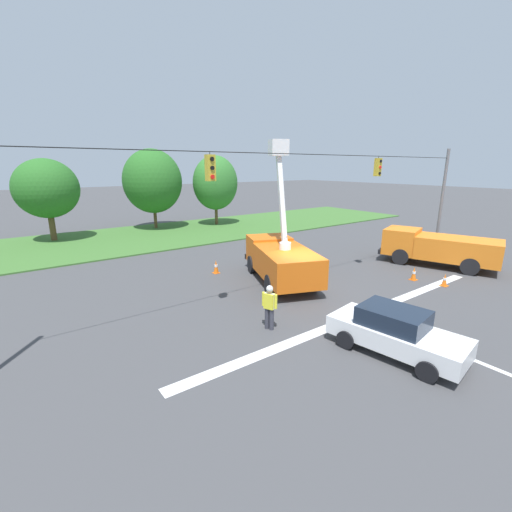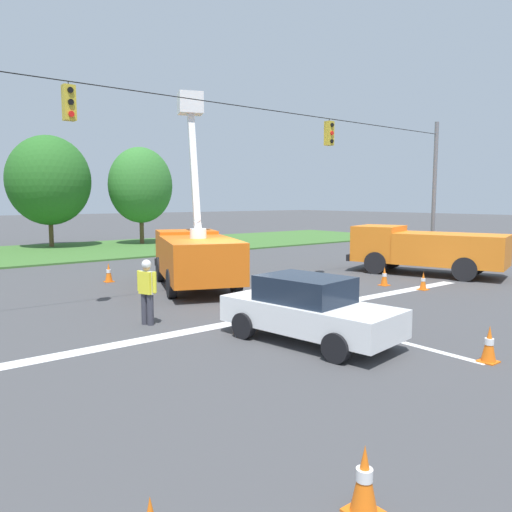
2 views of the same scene
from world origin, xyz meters
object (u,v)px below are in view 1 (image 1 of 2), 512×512
object	(u,v)px
tree_east	(215,183)
road_worker	(269,305)
sedan_white	(395,331)
tree_west	(47,189)
traffic_cone_near_bucket	(216,267)
tree_centre	(153,181)
traffic_cone_far_left	(414,274)
traffic_cone_foreground_right	(279,256)
traffic_cone_lane_edge_b	(445,280)
utility_truck_bucket_lift	(280,257)
utility_truck_support_near	(438,247)

from	to	relation	value
tree_east	road_worker	bearing A→B (deg)	-115.21
sedan_white	tree_west	bearing A→B (deg)	104.32
tree_west	traffic_cone_near_bucket	bearing A→B (deg)	-67.46
tree_centre	sedan_white	xyz separation A→B (m)	(-2.10, -27.50, -3.85)
tree_east	traffic_cone_far_left	xyz separation A→B (m)	(-0.32, -22.16, -4.02)
traffic_cone_foreground_right	traffic_cone_far_left	bearing A→B (deg)	-64.96
traffic_cone_lane_edge_b	traffic_cone_far_left	world-z (taller)	traffic_cone_far_left
tree_east	road_worker	size ratio (longest dim) A/B	4.04
sedan_white	traffic_cone_foreground_right	world-z (taller)	sedan_white
traffic_cone_foreground_right	utility_truck_bucket_lift	bearing A→B (deg)	-128.77
traffic_cone_lane_edge_b	tree_east	bearing A→B (deg)	90.11
utility_truck_bucket_lift	traffic_cone_lane_edge_b	world-z (taller)	utility_truck_bucket_lift
tree_west	sedan_white	xyz separation A→B (m)	(6.85, -26.86, -3.52)
tree_centre	traffic_cone_foreground_right	distance (m)	17.07
tree_east	traffic_cone_far_left	size ratio (longest dim) A/B	9.65
traffic_cone_foreground_right	traffic_cone_far_left	size ratio (longest dim) A/B	0.95
road_worker	traffic_cone_foreground_right	xyz separation A→B (m)	(6.58, 7.30, -0.65)
tree_west	tree_centre	distance (m)	8.98
sedan_white	tree_centre	bearing A→B (deg)	85.63
utility_truck_bucket_lift	road_worker	xyz separation A→B (m)	(-4.02, -4.11, -0.38)
tree_west	tree_east	size ratio (longest dim) A/B	0.94
tree_east	traffic_cone_lane_edge_b	bearing A→B (deg)	-89.89
tree_east	utility_truck_support_near	world-z (taller)	tree_east
utility_truck_support_near	sedan_white	size ratio (longest dim) A/B	1.57
road_worker	traffic_cone_far_left	size ratio (longest dim) A/B	2.39
road_worker	traffic_cone_foreground_right	size ratio (longest dim) A/B	2.51
tree_centre	utility_truck_bucket_lift	xyz separation A→B (m)	(-0.35, -19.56, -3.26)
utility_truck_support_near	road_worker	distance (m)	13.93
tree_west	traffic_cone_lane_edge_b	bearing A→B (deg)	-58.66
utility_truck_bucket_lift	road_worker	world-z (taller)	utility_truck_bucket_lift
tree_east	traffic_cone_foreground_right	bearing A→B (deg)	-104.43
sedan_white	traffic_cone_near_bucket	bearing A→B (deg)	91.87
traffic_cone_far_left	road_worker	bearing A→B (deg)	179.28
utility_truck_bucket_lift	traffic_cone_far_left	xyz separation A→B (m)	(6.03, -4.23, -1.01)
tree_east	sedan_white	world-z (taller)	tree_east
traffic_cone_far_left	tree_centre	bearing A→B (deg)	103.43
tree_centre	utility_truck_support_near	bearing A→B (deg)	-67.49
tree_east	utility_truck_support_near	distance (m)	21.95
road_worker	utility_truck_bucket_lift	bearing A→B (deg)	45.62
traffic_cone_near_bucket	tree_west	bearing A→B (deg)	112.54
tree_centre	sedan_white	bearing A→B (deg)	-94.37
traffic_cone_lane_edge_b	traffic_cone_far_left	distance (m)	1.53
traffic_cone_lane_edge_b	road_worker	bearing A→B (deg)	171.20
traffic_cone_foreground_right	sedan_white	bearing A→B (deg)	-111.18
traffic_cone_foreground_right	traffic_cone_far_left	distance (m)	8.19
utility_truck_support_near	sedan_white	xyz separation A→B (m)	(-11.65, -4.45, -0.40)
tree_east	traffic_cone_foreground_right	world-z (taller)	tree_east
traffic_cone_lane_edge_b	sedan_white	bearing A→B (deg)	-164.75
utility_truck_bucket_lift	sedan_white	distance (m)	8.15
tree_east	traffic_cone_near_bucket	size ratio (longest dim) A/B	9.07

